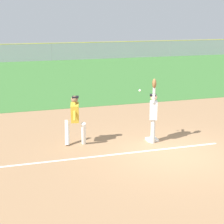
% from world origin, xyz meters
% --- Properties ---
extents(ground_plane, '(79.10, 79.10, 0.00)m').
position_xyz_m(ground_plane, '(0.00, 0.00, 0.00)').
color(ground_plane, '#A37A54').
extents(outfield_grass, '(50.87, 19.55, 0.01)m').
position_xyz_m(outfield_grass, '(0.00, 16.63, 0.01)').
color(outfield_grass, '#3D7533').
rests_on(outfield_grass, ground_plane).
extents(chalk_foul_line, '(12.00, 0.18, 0.01)m').
position_xyz_m(chalk_foul_line, '(-4.13, 0.46, 0.00)').
color(chalk_foul_line, white).
rests_on(chalk_foul_line, ground_plane).
extents(first_base, '(0.39, 0.39, 0.08)m').
position_xyz_m(first_base, '(-0.13, 1.36, 0.04)').
color(first_base, white).
rests_on(first_base, ground_plane).
extents(fielder, '(0.46, 0.86, 2.28)m').
position_xyz_m(fielder, '(-0.17, 1.20, 1.12)').
color(fielder, silver).
rests_on(fielder, ground_plane).
extents(runner, '(0.75, 0.84, 1.72)m').
position_xyz_m(runner, '(-2.81, 1.72, 1.00)').
color(runner, white).
rests_on(runner, ground_plane).
extents(baseball, '(0.07, 0.07, 0.07)m').
position_xyz_m(baseball, '(-0.57, 1.50, 1.81)').
color(baseball, white).
extents(outfield_fence, '(50.95, 0.08, 1.70)m').
position_xyz_m(outfield_fence, '(0.00, 26.41, 0.85)').
color(outfield_fence, '#93999E').
rests_on(outfield_fence, ground_plane).
extents(parked_car_tan, '(4.48, 2.27, 1.25)m').
position_xyz_m(parked_car_tan, '(-2.92, 29.79, 0.67)').
color(parked_car_tan, tan).
rests_on(parked_car_tan, ground_plane).
extents(parked_car_blue, '(4.41, 2.14, 1.25)m').
position_xyz_m(parked_car_blue, '(2.99, 29.24, 0.67)').
color(parked_car_blue, '#23389E').
rests_on(parked_car_blue, ground_plane).
extents(parked_car_green, '(4.41, 2.14, 1.25)m').
position_xyz_m(parked_car_green, '(8.44, 29.86, 0.67)').
color(parked_car_green, '#1E6B33').
rests_on(parked_car_green, ground_plane).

